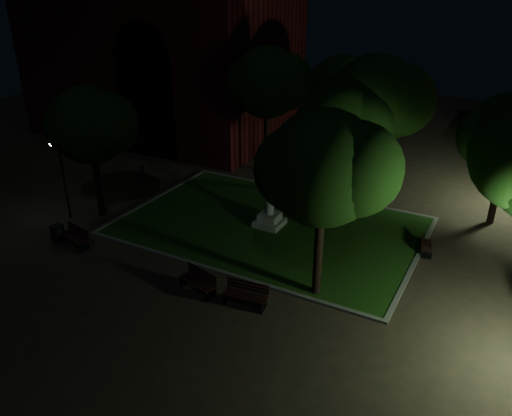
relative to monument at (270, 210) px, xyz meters
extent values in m
plane|color=#423426|center=(0.00, -2.00, -0.96)|extent=(80.00, 80.00, 0.00)
cube|color=#244F15|center=(0.00, 0.00, -0.92)|extent=(15.00, 10.00, 0.08)
cube|color=slate|center=(0.00, -5.10, -0.90)|extent=(15.40, 0.20, 0.12)
cube|color=slate|center=(0.00, 5.10, -0.90)|extent=(15.40, 0.20, 0.12)
cube|color=slate|center=(-7.60, 0.00, -0.90)|extent=(0.20, 10.00, 0.12)
cube|color=slate|center=(7.60, 0.00, -0.90)|extent=(0.20, 10.00, 0.12)
cube|color=#ADA89D|center=(0.00, 0.00, -0.73)|extent=(1.40, 1.40, 0.30)
cube|color=#ADA89D|center=(0.00, 0.00, -0.38)|extent=(1.00, 1.00, 0.40)
cylinder|color=#ADA89D|center=(0.00, 0.00, 0.82)|extent=(0.44, 0.44, 2.00)
sphere|color=#ADA89D|center=(0.00, 0.00, 2.07)|extent=(0.50, 0.50, 0.50)
cube|color=#4C1011|center=(-16.00, 12.00, 6.54)|extent=(20.00, 12.00, 15.00)
cube|color=black|center=(-13.00, 7.50, 2.54)|extent=(5.00, 3.00, 7.00)
cylinder|color=black|center=(-13.00, 7.50, 6.04)|extent=(5.00, 3.00, 5.00)
plane|color=#FF4E1E|center=(-13.00, 8.70, 2.54)|extent=(6.30, 0.00, 6.30)
cylinder|color=black|center=(-8.84, -3.14, 0.99)|extent=(0.36, 0.36, 3.90)
sphere|color=#1F4612|center=(-8.84, -3.14, 4.16)|extent=(4.08, 4.08, 4.08)
sphere|color=#1F4612|center=(-7.82, -2.94, 4.26)|extent=(3.26, 3.26, 3.26)
sphere|color=#1F4612|center=(-9.66, -3.44, 4.06)|extent=(3.06, 3.06, 3.06)
cylinder|color=black|center=(-4.04, 7.37, 1.34)|extent=(0.36, 0.36, 4.60)
sphere|color=#1F4612|center=(-4.04, 7.37, 5.01)|extent=(4.56, 4.56, 4.56)
sphere|color=#1F4612|center=(-2.90, 7.57, 5.11)|extent=(3.65, 3.65, 3.65)
sphere|color=#1F4612|center=(-4.95, 7.07, 4.91)|extent=(3.42, 3.42, 3.42)
cylinder|color=black|center=(3.25, 6.22, 1.21)|extent=(0.36, 0.36, 4.34)
sphere|color=#1F4612|center=(3.25, 6.22, 4.89)|extent=(5.04, 5.04, 5.04)
sphere|color=#1F4612|center=(4.51, 6.42, 4.99)|extent=(4.03, 4.03, 4.03)
sphere|color=#1F4612|center=(2.24, 5.92, 4.79)|extent=(3.78, 3.78, 3.78)
cylinder|color=black|center=(10.20, 6.16, 0.82)|extent=(0.36, 0.36, 3.56)
sphere|color=#1F4612|center=(10.20, 6.16, 3.88)|extent=(4.27, 4.27, 4.27)
sphere|color=#1F4612|center=(9.34, 5.86, 3.78)|extent=(3.21, 3.21, 3.21)
cylinder|color=black|center=(4.51, -4.53, 1.15)|extent=(0.36, 0.36, 4.22)
sphere|color=#1F4612|center=(4.51, -4.53, 4.61)|extent=(4.49, 4.49, 4.49)
sphere|color=#1F4612|center=(5.63, -4.33, 4.71)|extent=(3.59, 3.59, 3.59)
sphere|color=#1F4612|center=(3.61, -4.83, 4.51)|extent=(3.37, 3.37, 3.37)
cylinder|color=black|center=(-10.60, 8.39, 1.57)|extent=(0.36, 0.36, 5.05)
sphere|color=#1F4612|center=(-10.60, 8.39, 5.44)|extent=(4.51, 4.51, 4.51)
sphere|color=#1F4612|center=(-9.47, 8.59, 5.54)|extent=(3.61, 3.61, 3.61)
sphere|color=#1F4612|center=(-11.50, 8.09, 5.34)|extent=(3.38, 3.38, 3.38)
cylinder|color=black|center=(-0.12, 10.40, 1.06)|extent=(0.36, 0.36, 4.03)
sphere|color=#1F4612|center=(-0.12, 10.40, 4.41)|extent=(4.44, 4.44, 4.44)
sphere|color=#1F4612|center=(0.99, 10.60, 4.51)|extent=(3.55, 3.55, 3.55)
sphere|color=#1F4612|center=(-1.01, 10.10, 4.31)|extent=(3.33, 3.33, 3.33)
cylinder|color=black|center=(2.64, 2.50, 1.00)|extent=(0.36, 0.36, 3.92)
sphere|color=#1F4612|center=(2.64, 2.50, 4.20)|extent=(4.12, 4.12, 4.12)
sphere|color=#1F4612|center=(3.67, 2.70, 4.30)|extent=(3.29, 3.29, 3.29)
sphere|color=#1F4612|center=(1.82, 2.20, 4.10)|extent=(3.09, 3.09, 3.09)
cylinder|color=black|center=(-10.07, -4.30, 1.14)|extent=(0.12, 0.12, 4.20)
cylinder|color=black|center=(-10.07, -4.30, 3.24)|extent=(0.90, 0.08, 0.08)
sphere|color=#D8FFD8|center=(-10.52, -4.30, 3.24)|extent=(0.28, 0.28, 0.28)
sphere|color=#D8FFD8|center=(-9.62, -4.30, 3.24)|extent=(0.28, 0.28, 0.28)
cylinder|color=black|center=(-12.59, 7.68, 1.23)|extent=(0.12, 0.12, 4.38)
cylinder|color=black|center=(-12.59, 7.68, 3.42)|extent=(0.90, 0.08, 0.08)
sphere|color=#D8FFD8|center=(-13.04, 7.68, 3.42)|extent=(0.28, 0.28, 0.28)
sphere|color=#D8FFD8|center=(-12.14, 7.68, 3.42)|extent=(0.28, 0.28, 0.28)
cube|color=black|center=(-0.64, -6.60, -0.71)|extent=(0.21, 0.60, 0.48)
cube|color=black|center=(0.85, -6.98, -0.71)|extent=(0.21, 0.60, 0.48)
cube|color=black|center=(0.05, -7.03, -0.46)|extent=(1.73, 0.53, 0.04)
cube|color=black|center=(0.08, -6.88, -0.46)|extent=(1.73, 0.53, 0.04)
cube|color=black|center=(0.12, -6.73, -0.46)|extent=(1.73, 0.53, 0.04)
cube|color=black|center=(0.16, -6.58, -0.46)|extent=(1.73, 0.53, 0.04)
cube|color=black|center=(0.18, -6.51, -0.35)|extent=(1.72, 0.50, 0.11)
cube|color=black|center=(0.18, -6.51, -0.20)|extent=(1.72, 0.50, 0.11)
cube|color=black|center=(0.18, -6.51, -0.04)|extent=(1.72, 0.50, 0.11)
cube|color=black|center=(1.56, -6.79, -0.71)|extent=(0.14, 0.62, 0.49)
cube|color=black|center=(3.13, -6.60, -0.71)|extent=(0.14, 0.62, 0.49)
cube|color=black|center=(2.37, -6.94, -0.45)|extent=(1.80, 0.31, 0.04)
cube|color=black|center=(2.36, -6.79, -0.45)|extent=(1.80, 0.31, 0.04)
cube|color=black|center=(2.34, -6.63, -0.45)|extent=(1.80, 0.31, 0.04)
cube|color=black|center=(2.32, -6.47, -0.45)|extent=(1.80, 0.31, 0.04)
cube|color=black|center=(2.31, -6.41, -0.34)|extent=(1.79, 0.28, 0.11)
cube|color=black|center=(2.31, -6.41, -0.18)|extent=(1.79, 0.28, 0.11)
cube|color=black|center=(2.31, -6.41, -0.02)|extent=(1.79, 0.28, 0.11)
cube|color=black|center=(-8.22, -6.27, -0.71)|extent=(0.19, 0.61, 0.49)
cube|color=black|center=(-6.69, -6.57, -0.71)|extent=(0.19, 0.61, 0.49)
cube|color=black|center=(-7.51, -6.66, -0.46)|extent=(1.77, 0.45, 0.04)
cube|color=black|center=(-7.48, -6.51, -0.46)|extent=(1.77, 0.45, 0.04)
cube|color=black|center=(-7.45, -6.35, -0.46)|extent=(1.77, 0.45, 0.04)
cube|color=black|center=(-7.42, -6.20, -0.46)|extent=(1.77, 0.45, 0.04)
cube|color=black|center=(-7.40, -6.14, -0.34)|extent=(1.76, 0.41, 0.11)
cube|color=black|center=(-7.40, -6.14, -0.19)|extent=(1.76, 0.41, 0.11)
cube|color=black|center=(-7.40, -6.14, -0.03)|extent=(1.76, 0.41, 0.11)
cube|color=black|center=(7.96, 0.58, -0.77)|extent=(0.48, 0.16, 0.38)
cube|color=black|center=(7.69, 1.77, -0.77)|extent=(0.48, 0.16, 0.38)
cube|color=black|center=(8.01, 1.22, -0.57)|extent=(0.38, 1.38, 0.03)
cube|color=black|center=(7.90, 1.19, -0.57)|extent=(0.38, 1.38, 0.03)
cube|color=black|center=(7.78, 1.17, -0.57)|extent=(0.38, 1.38, 0.03)
cube|color=black|center=(7.66, 1.14, -0.57)|extent=(0.38, 1.38, 0.03)
cube|color=black|center=(7.61, 1.13, -0.48)|extent=(0.35, 1.37, 0.08)
cube|color=black|center=(7.61, 1.13, -0.36)|extent=(0.35, 1.37, 0.08)
cube|color=black|center=(7.61, 1.13, -0.23)|extent=(0.35, 1.37, 0.08)
cube|color=black|center=(4.69, 7.49, -0.72)|extent=(0.22, 0.60, 0.48)
cube|color=black|center=(3.21, 7.08, -0.72)|extent=(0.22, 0.60, 0.48)
cube|color=black|center=(3.88, 7.52, -0.46)|extent=(1.72, 0.56, 0.04)
cube|color=black|center=(3.93, 7.37, -0.46)|extent=(1.72, 0.56, 0.04)
cube|color=black|center=(3.97, 7.22, -0.46)|extent=(1.72, 0.56, 0.04)
cube|color=black|center=(4.01, 7.07, -0.46)|extent=(1.72, 0.56, 0.04)
cube|color=black|center=(4.02, 7.01, -0.35)|extent=(1.71, 0.52, 0.11)
cube|color=black|center=(4.02, 7.01, -0.20)|extent=(1.71, 0.52, 0.11)
cube|color=black|center=(4.02, 7.01, -0.05)|extent=(1.71, 0.52, 0.11)
cube|color=black|center=(-8.51, -6.48, -0.54)|extent=(0.48, 0.48, 0.82)
cube|color=black|center=(-8.51, -6.48, -0.10)|extent=(0.54, 0.54, 0.05)
imported|color=black|center=(-10.90, 2.72, -0.55)|extent=(1.50, 1.48, 0.82)
camera|label=1|loc=(10.65, -21.01, 11.05)|focal=35.00mm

